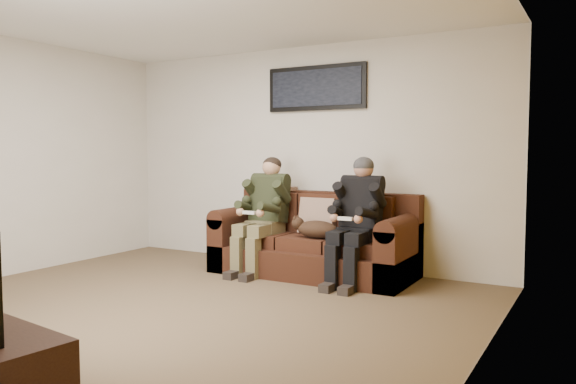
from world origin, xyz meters
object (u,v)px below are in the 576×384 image
Objects in this scene: person_right at (357,212)px; cat at (316,229)px; sofa at (316,243)px; framed_poster at (316,88)px; person_left at (264,207)px.

cat is at bearing -171.75° from person_right.
cat is (-0.44, -0.06, -0.19)m from person_right.
cat is at bearing -63.92° from sofa.
framed_poster is at bearing 143.29° from person_right.
person_left is at bearing -161.99° from sofa.
person_right is at bearing 8.25° from cat.
framed_poster is (-0.20, 0.39, 1.76)m from sofa.
framed_poster is (0.37, 0.57, 1.37)m from person_left.
person_left is 1.97× the size of cat.
person_right is 1.67m from framed_poster.
person_right reaches higher than person_left.
framed_poster reaches higher than cat.
cat is (0.12, -0.25, 0.20)m from sofa.
person_left is 1.04× the size of framed_poster.
framed_poster is at bearing 117.30° from sofa.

